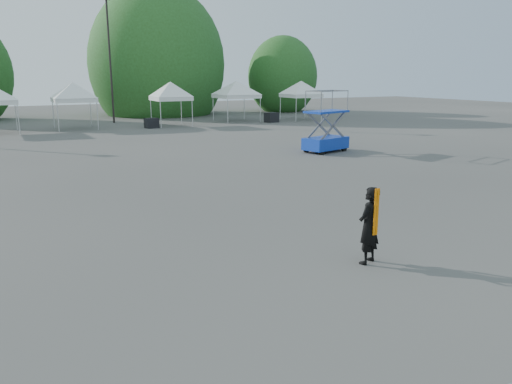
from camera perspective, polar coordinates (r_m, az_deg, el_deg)
name	(u,v)px	position (r m, az deg, el deg)	size (l,w,h in m)	color
ground	(284,239)	(12.01, 3.23, -5.44)	(120.00, 120.00, 0.00)	#474442
light_pole_east	(110,53)	(42.70, -16.39, 15.00)	(0.60, 0.25, 9.80)	black
tree_mid_e	(157,64)	(50.97, -11.21, 14.15)	(5.12, 5.12, 7.79)	#382314
tree_far_e	(283,77)	(54.43, 3.05, 13.02)	(3.84, 3.84, 5.84)	#382314
tent_e	(73,86)	(38.66, -20.21, 11.31)	(4.04, 4.04, 3.88)	silver
tent_f	(170,85)	(39.04, -9.76, 11.93)	(3.77, 3.77, 3.88)	silver
tent_g	(236,84)	(42.62, -2.29, 12.20)	(4.50, 4.50, 3.88)	silver
tent_h	(301,84)	(43.99, 5.18, 12.19)	(3.94, 3.94, 3.88)	silver
man	(369,225)	(10.56, 12.77, -3.75)	(0.70, 0.60, 1.63)	black
scissor_lift	(326,121)	(25.65, 8.03, 8.01)	(2.61, 1.77, 3.08)	#0B109A
crate_mid	(152,123)	(37.91, -11.85, 7.72)	(0.93, 0.72, 0.72)	black
crate_east	(272,117)	(41.67, 1.79, 8.52)	(1.02, 0.80, 0.80)	black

